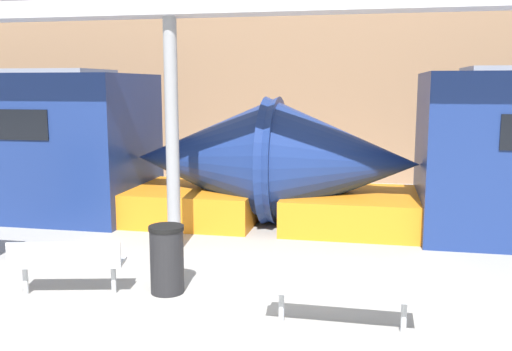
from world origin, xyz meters
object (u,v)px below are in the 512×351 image
trash_bin (167,259)px  support_column_near (172,137)px  bench_near (341,289)px  bench_far (67,261)px

trash_bin → support_column_near: (-0.59, 1.96, 1.51)m
trash_bin → support_column_near: support_column_near is taller
trash_bin → bench_near: bearing=-17.1°
bench_near → bench_far: same height
bench_near → support_column_near: bearing=138.8°
bench_far → support_column_near: 2.87m
bench_near → trash_bin: bearing=163.4°
trash_bin → support_column_near: bearing=106.8°
bench_far → trash_bin: size_ratio=1.65×
trash_bin → support_column_near: size_ratio=0.24×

